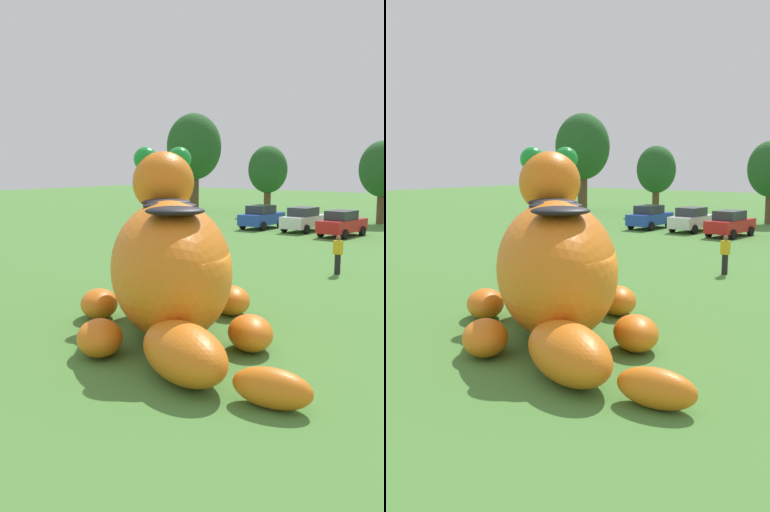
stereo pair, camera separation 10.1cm
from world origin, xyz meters
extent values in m
plane|color=#4C8438|center=(0.00, 0.00, 0.00)|extent=(160.00, 160.00, 0.00)
ellipsoid|color=orange|center=(-1.25, 0.56, 1.90)|extent=(7.11, 7.18, 3.79)
ellipsoid|color=orange|center=(-3.25, 2.61, 4.20)|extent=(2.97, 2.97, 2.00)
sphere|color=green|center=(-3.85, 2.44, 4.95)|extent=(0.80, 0.80, 0.80)
sphere|color=green|center=(-3.06, 3.21, 4.95)|extent=(0.80, 0.80, 0.80)
ellipsoid|color=black|center=(-2.31, 1.64, 3.64)|extent=(1.93, 1.93, 0.25)
ellipsoid|color=black|center=(-1.25, 0.56, 3.64)|extent=(1.93, 1.93, 0.25)
ellipsoid|color=black|center=(-0.08, -0.65, 3.64)|extent=(1.93, 1.93, 0.25)
ellipsoid|color=orange|center=(-4.05, 0.42, 0.46)|extent=(1.96, 1.97, 0.93)
ellipsoid|color=orange|center=(-1.03, 3.35, 0.46)|extent=(1.96, 1.97, 0.93)
ellipsoid|color=orange|center=(-1.35, -2.12, 0.46)|extent=(1.96, 1.97, 0.93)
ellipsoid|color=orange|center=(1.43, 0.58, 0.46)|extent=(1.96, 1.97, 0.93)
ellipsoid|color=orange|center=(1.45, -2.22, 0.66)|extent=(3.39, 2.68, 1.33)
ellipsoid|color=orange|center=(3.74, -2.28, 0.41)|extent=(1.81, 0.98, 0.81)
cube|color=#2347B7|center=(-13.34, 25.53, 0.72)|extent=(1.78, 4.13, 0.80)
cube|color=#2D333D|center=(-13.34, 25.38, 1.42)|extent=(1.53, 2.00, 0.60)
cylinder|color=black|center=(-14.22, 26.79, 0.32)|extent=(0.25, 0.64, 0.64)
cylinder|color=black|center=(-12.52, 26.82, 0.32)|extent=(0.25, 0.64, 0.64)
cylinder|color=black|center=(-14.17, 24.25, 0.32)|extent=(0.25, 0.64, 0.64)
cylinder|color=black|center=(-12.47, 24.28, 0.32)|extent=(0.25, 0.64, 0.64)
cube|color=white|center=(-9.98, 25.70, 0.72)|extent=(1.75, 4.12, 0.80)
cube|color=#2D333D|center=(-9.98, 25.55, 1.42)|extent=(1.52, 1.99, 0.60)
cylinder|color=black|center=(-10.82, 26.98, 0.32)|extent=(0.25, 0.64, 0.64)
cylinder|color=black|center=(-9.12, 26.96, 0.32)|extent=(0.25, 0.64, 0.64)
cylinder|color=black|center=(-10.85, 24.44, 0.32)|extent=(0.25, 0.64, 0.64)
cylinder|color=black|center=(-9.15, 24.42, 0.32)|extent=(0.25, 0.64, 0.64)
cube|color=red|center=(-6.68, 24.65, 0.72)|extent=(1.91, 4.18, 0.80)
cube|color=#2D333D|center=(-6.68, 24.50, 1.42)|extent=(1.60, 2.04, 0.60)
cylinder|color=black|center=(-7.46, 25.97, 0.32)|extent=(0.27, 0.65, 0.64)
cylinder|color=black|center=(-5.76, 25.88, 0.32)|extent=(0.27, 0.65, 0.64)
cylinder|color=black|center=(-7.59, 23.43, 0.32)|extent=(0.27, 0.65, 0.64)
cylinder|color=black|center=(-5.89, 23.34, 0.32)|extent=(0.27, 0.65, 0.64)
cylinder|color=brown|center=(-27.20, 35.34, 1.69)|extent=(0.97, 0.97, 3.39)
ellipsoid|color=#235623|center=(-27.20, 35.34, 6.37)|extent=(5.42, 5.42, 6.50)
cylinder|color=brown|center=(-18.72, 35.36, 1.11)|extent=(0.64, 0.64, 2.23)
ellipsoid|color=#235623|center=(-18.72, 35.36, 4.19)|extent=(3.56, 3.56, 4.27)
cylinder|color=brown|center=(-7.73, 34.40, 1.15)|extent=(0.66, 0.66, 2.30)
ellipsoid|color=#235623|center=(-7.73, 34.40, 4.32)|extent=(3.68, 3.68, 4.41)
cylinder|color=black|center=(-10.19, 12.01, 0.44)|extent=(0.26, 0.26, 0.88)
cube|color=#2D4CA5|center=(-10.19, 12.01, 1.18)|extent=(0.38, 0.22, 0.60)
sphere|color=beige|center=(-10.19, 12.01, 1.60)|extent=(0.22, 0.22, 0.22)
cylinder|color=black|center=(-7.98, 11.01, 0.44)|extent=(0.26, 0.26, 0.88)
cube|color=#2D4CA5|center=(-7.98, 11.01, 1.18)|extent=(0.38, 0.22, 0.60)
sphere|color=#9E7051|center=(-7.98, 11.01, 1.60)|extent=(0.22, 0.22, 0.22)
cylinder|color=black|center=(-1.28, 11.96, 0.44)|extent=(0.26, 0.26, 0.88)
cube|color=gold|center=(-1.28, 11.96, 1.18)|extent=(0.38, 0.22, 0.60)
sphere|color=brown|center=(-1.28, 11.96, 1.60)|extent=(0.22, 0.22, 0.22)
cylinder|color=#726656|center=(-6.69, 7.23, 0.44)|extent=(0.26, 0.26, 0.88)
cube|color=#338C4C|center=(-6.69, 7.23, 1.18)|extent=(0.38, 0.22, 0.60)
sphere|color=#9E7051|center=(-6.69, 7.23, 1.60)|extent=(0.22, 0.22, 0.22)
camera|label=1|loc=(9.40, -12.17, 4.85)|focal=41.80mm
camera|label=2|loc=(9.48, -12.11, 4.85)|focal=41.80mm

